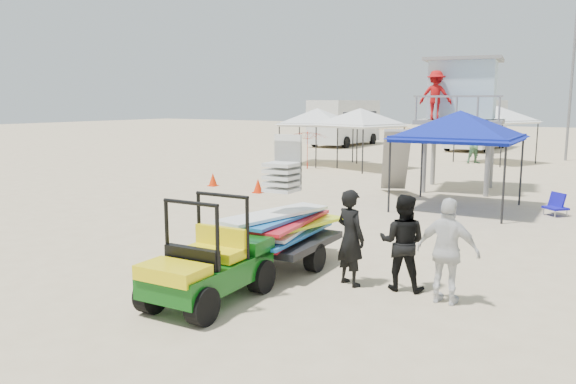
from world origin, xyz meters
The scene contains 21 objects.
ground centered at (0.00, 0.00, 0.00)m, with size 140.00×140.00×0.00m, color beige.
utility_cart centered at (1.04, -0.23, 0.78)m, with size 1.24×2.26×1.67m.
surf_trailer centered at (1.04, 2.10, 0.91)m, with size 1.54×2.66×2.24m.
man_left centered at (2.56, 1.80, 0.84)m, with size 0.62×0.40×1.69m, color black.
man_mid centered at (3.41, 2.05, 0.82)m, with size 0.80×0.62×1.64m, color black.
man_right centered at (4.26, 1.80, 0.85)m, with size 0.99×0.41×1.70m, color silver.
lifeguard_tower centered at (0.97, 13.59, 3.41)m, with size 3.31×3.31×4.58m.
canopy_blue centered at (2.06, 9.88, 2.77)m, with size 3.43×3.43×3.32m.
canopy_white_a centered at (-4.83, 17.57, 2.71)m, with size 3.82×3.82×3.26m.
canopy_white_b centered at (-7.49, 18.14, 2.69)m, with size 3.73×3.73×3.24m.
canopy_white_c centered at (0.00, 23.62, 2.80)m, with size 4.02×4.02×3.35m.
umbrella_a centered at (-6.83, 16.00, 0.92)m, with size 2.00×2.03×1.83m, color red.
umbrella_b centered at (-5.04, 22.59, 0.97)m, with size 2.10×2.14×1.93m, color orange.
cone_near centered at (-4.65, 9.04, 0.25)m, with size 0.34×0.34×0.50m, color red.
cone_far centered at (-7.02, 9.41, 0.25)m, with size 0.34×0.34×0.50m, color #ED3107.
beach_chair_a centered at (-6.85, 13.83, 0.31)m, with size 0.73×0.84×0.64m.
beach_chair_c centered at (4.71, 10.43, 0.31)m, with size 0.74×0.85×0.64m.
rv_far_left centered at (-12.00, 29.99, 1.80)m, with size 2.64×6.80×3.25m.
rv_mid_left centered at (-3.00, 31.49, 1.80)m, with size 2.65×6.50×3.25m.
light_pole_left centered at (3.00, 27.00, 4.00)m, with size 0.14×0.14×8.00m, color slate.
distant_beachgoers centered at (2.92, 19.95, 0.89)m, with size 10.80×8.74×1.85m.
Camera 1 is at (6.77, -6.73, 3.17)m, focal length 35.00 mm.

